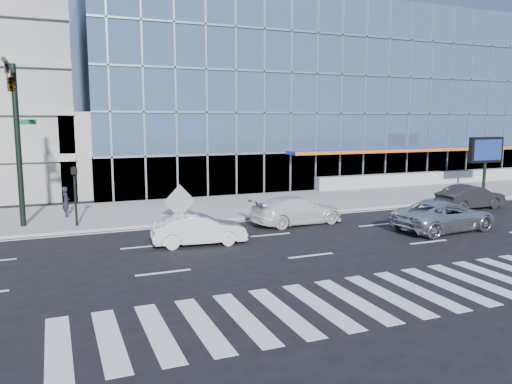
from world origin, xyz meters
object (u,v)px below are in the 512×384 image
Objects in this scene: white_suv at (297,210)px; white_sedan at (199,229)px; silver_suv at (444,216)px; dark_sedan at (470,197)px; tilted_panel at (180,201)px; ped_signal_post at (75,187)px; marquee_sign at (486,151)px; traffic_signal at (13,104)px; pedestrian at (66,202)px.

white_suv is 6.43m from white_sedan.
silver_suv reaches higher than dark_sedan.
ped_signal_post is at bearing 172.16° from tilted_panel.
ped_signal_post is 0.67× the size of dark_sedan.
white_sedan is 0.92× the size of dark_sedan.
white_suv is (-19.68, -6.19, -2.34)m from marquee_sign.
ped_signal_post is 0.73× the size of white_sedan.
traffic_signal reaches higher than silver_suv.
white_suv is 3.86× the size of tilted_panel.
pedestrian is at bearing 57.11° from white_suv.
white_suv is 12.74m from pedestrian.
pedestrian is 6.37m from tilted_panel.
white_sedan is 3.17× the size of tilted_panel.
traffic_signal is 4.75m from ped_signal_post.
marquee_sign is 3.08× the size of tilted_panel.
silver_suv is at bearing -93.33° from white_sedan.
silver_suv is 7.34m from dark_sedan.
tilted_panel is at bearing 55.26° from white_suv.
white_sedan is (4.82, -5.44, -1.46)m from ped_signal_post.
silver_suv reaches higher than white_suv.
white_sedan is at bearing -48.48° from ped_signal_post.
ped_signal_post is 0.60× the size of white_suv.
white_sedan is at bearing -103.54° from tilted_panel.
pedestrian is at bearing 145.11° from tilted_panel.
silver_suv is 1.07× the size of white_suv.
ped_signal_post is at bearing -174.29° from marquee_sign.
traffic_signal is 9.33m from tilted_panel.
pedestrian is at bearing 37.87° from white_sedan.
dark_sedan is at bearing -141.12° from marquee_sign.
silver_suv is 12.16m from white_sedan.
pedestrian is at bearing 97.78° from ped_signal_post.
marquee_sign reaches higher than pedestrian.
white_sedan is (7.32, -5.07, -5.49)m from traffic_signal.
tilted_panel reaches higher than pedestrian.
tilted_panel reaches higher than dark_sedan.
white_suv is 12.00m from dark_sedan.
tilted_panel is (5.70, -2.84, 0.09)m from pedestrian.
pedestrian is (2.10, 3.27, -5.19)m from traffic_signal.
ped_signal_post is 18.42m from silver_suv.
tilted_panel is at bearing -173.22° from marquee_sign.
white_suv is at bearing -16.20° from ped_signal_post.
white_suv is at bearing -121.15° from pedestrian.
tilted_panel is at bearing 3.16° from traffic_signal.
marquee_sign reaches higher than dark_sedan.
ped_signal_post is 11.36m from white_suv.
ped_signal_post reaches higher than tilted_panel.
pedestrian is (-17.22, 10.27, 0.23)m from silver_suv.
silver_suv is at bearing 122.94° from dark_sedan.
white_suv is at bearing -11.75° from traffic_signal.
marquee_sign is 27.15m from white_sedan.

